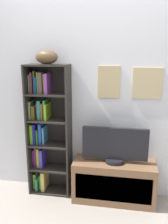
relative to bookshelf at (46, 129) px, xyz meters
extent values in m
cube|color=silver|center=(0.55, 0.13, 0.35)|extent=(4.80, 0.06, 2.33)
cube|color=tan|center=(0.75, 0.09, 0.58)|extent=(0.25, 0.02, 0.36)
cube|color=#BFB1A0|center=(0.75, 0.09, 0.58)|extent=(0.20, 0.01, 0.31)
cube|color=tan|center=(1.17, 0.09, 0.57)|extent=(0.32, 0.02, 0.35)
cube|color=slate|center=(1.17, 0.09, 0.57)|extent=(0.27, 0.01, 0.30)
cube|color=#282320|center=(-0.19, -0.03, -0.02)|extent=(0.02, 0.26, 1.59)
cube|color=#282320|center=(0.30, -0.03, -0.02)|extent=(0.02, 0.26, 1.59)
cube|color=#282320|center=(0.06, 0.10, -0.02)|extent=(0.51, 0.01, 1.59)
cube|color=#282320|center=(0.06, -0.03, -0.80)|extent=(0.47, 0.25, 0.02)
cube|color=#282320|center=(0.06, -0.03, -0.49)|extent=(0.47, 0.25, 0.02)
cube|color=#282320|center=(0.06, -0.03, -0.18)|extent=(0.47, 0.25, 0.02)
cube|color=#282320|center=(0.06, -0.03, 0.13)|extent=(0.47, 0.25, 0.02)
cube|color=#282320|center=(0.06, -0.03, 0.44)|extent=(0.47, 0.25, 0.02)
cube|color=#282320|center=(0.06, -0.03, 0.77)|extent=(0.47, 0.25, 0.02)
cube|color=#86CB51|center=(-0.15, 0.01, -0.69)|extent=(0.04, 0.16, 0.20)
cube|color=#2E7245|center=(-0.11, -0.01, -0.71)|extent=(0.03, 0.21, 0.16)
cube|color=#368D31|center=(-0.08, 0.01, -0.70)|extent=(0.03, 0.16, 0.19)
cube|color=tan|center=(-0.03, -0.01, -0.67)|extent=(0.04, 0.20, 0.25)
cube|color=#5A256F|center=(-0.16, 0.02, -0.37)|extent=(0.03, 0.14, 0.21)
cube|color=#8B1C5E|center=(-0.13, 0.01, -0.36)|extent=(0.03, 0.16, 0.25)
cube|color=#8AC120|center=(-0.09, 0.01, -0.36)|extent=(0.03, 0.17, 0.24)
cube|color=#4735B4|center=(-0.05, 0.00, -0.37)|extent=(0.04, 0.18, 0.23)
cube|color=#73C622|center=(-0.15, 0.00, -0.05)|extent=(0.04, 0.18, 0.24)
cube|color=navy|center=(-0.11, -0.01, -0.04)|extent=(0.03, 0.21, 0.26)
cube|color=#1D541F|center=(-0.08, -0.01, -0.08)|extent=(0.02, 0.21, 0.19)
cube|color=#284DA8|center=(-0.05, 0.00, -0.04)|extent=(0.03, 0.18, 0.25)
cube|color=#4895CA|center=(-0.01, 0.01, -0.07)|extent=(0.02, 0.16, 0.21)
cube|color=#6D834F|center=(-0.16, 0.00, 0.24)|extent=(0.02, 0.18, 0.21)
cube|color=#4F4012|center=(-0.12, 0.00, 0.22)|extent=(0.04, 0.18, 0.16)
cube|color=#4E46B2|center=(-0.09, 0.03, 0.23)|extent=(0.02, 0.13, 0.19)
cube|color=#2E7964|center=(-0.05, 0.01, 0.25)|extent=(0.04, 0.17, 0.22)
cube|color=brown|center=(-0.01, 0.00, 0.24)|extent=(0.02, 0.18, 0.19)
cube|color=green|center=(0.02, 0.01, 0.25)|extent=(0.02, 0.17, 0.23)
cube|color=#7DAC1C|center=(0.04, -0.01, 0.24)|extent=(0.02, 0.21, 0.19)
cube|color=#5A7937|center=(-0.16, 0.02, 0.55)|extent=(0.02, 0.15, 0.21)
cube|color=#612A3D|center=(-0.13, 0.01, 0.57)|extent=(0.03, 0.16, 0.23)
cube|color=brown|center=(-0.10, 0.02, 0.57)|extent=(0.02, 0.14, 0.25)
cube|color=navy|center=(-0.08, 0.00, 0.54)|extent=(0.03, 0.18, 0.18)
cube|color=#416541|center=(-0.05, 0.00, 0.57)|extent=(0.02, 0.17, 0.24)
cube|color=brown|center=(-0.01, 0.00, 0.57)|extent=(0.04, 0.19, 0.24)
cube|color=#9DA65E|center=(0.02, 0.01, 0.56)|extent=(0.02, 0.16, 0.22)
cube|color=#7F3D90|center=(0.06, -0.01, 0.56)|extent=(0.03, 0.21, 0.23)
ellipsoid|color=brown|center=(0.06, -0.03, 0.86)|extent=(0.30, 0.21, 0.15)
cube|color=brown|center=(0.84, -0.08, -0.57)|extent=(0.95, 0.36, 0.49)
cube|color=brown|center=(0.84, -0.25, -0.57)|extent=(0.85, 0.01, 0.31)
cylinder|color=black|center=(0.84, -0.08, -0.30)|extent=(0.22, 0.22, 0.04)
cube|color=black|center=(0.84, -0.08, -0.10)|extent=(0.74, 0.04, 0.37)
cube|color=#2F394C|center=(0.84, -0.09, -0.10)|extent=(0.70, 0.01, 0.33)
camera|label=1|loc=(0.94, -2.67, 0.92)|focal=38.72mm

